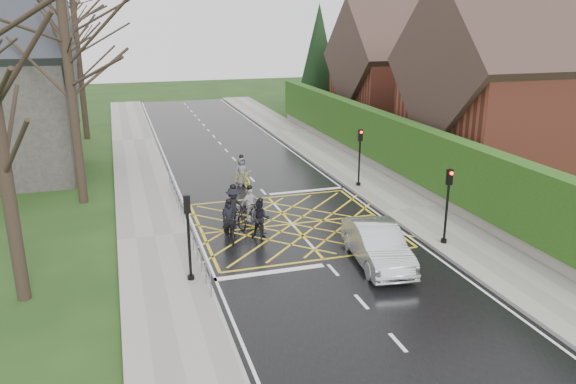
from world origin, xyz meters
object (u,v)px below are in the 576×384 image
cyclist_back (261,223)px  cyclist_lead (242,175)px  car (377,245)px  cyclist_rear (230,226)px  cyclist_mid (234,211)px  cyclist_front (250,208)px

cyclist_back → cyclist_lead: 7.72m
car → cyclist_rear: bearing=147.1°
cyclist_rear → cyclist_back: bearing=-10.6°
cyclist_mid → cyclist_front: cyclist_mid is taller
cyclist_rear → cyclist_back: size_ratio=1.00×
cyclist_mid → cyclist_front: 0.89m
cyclist_mid → cyclist_back: bearing=-85.3°
cyclist_rear → car: bearing=-38.9°
cyclist_back → car: cyclist_back is taller
cyclist_rear → cyclist_mid: cyclist_mid is taller
cyclist_rear → cyclist_front: size_ratio=1.03×
cyclist_rear → cyclist_lead: cyclist_rear is taller
cyclist_mid → cyclist_lead: size_ratio=1.11×
cyclist_back → cyclist_mid: bearing=129.0°
cyclist_lead → cyclist_mid: bearing=-120.2°
cyclist_lead → car: bearing=-91.5°
cyclist_mid → cyclist_front: (0.82, 0.33, -0.07)m
cyclist_front → car: size_ratio=0.39×
cyclist_front → car: bearing=-80.1°
cyclist_back → cyclist_mid: size_ratio=0.87×
cyclist_back → cyclist_mid: (-0.78, 1.73, 0.04)m
cyclist_rear → cyclist_back: (1.26, -0.26, 0.09)m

